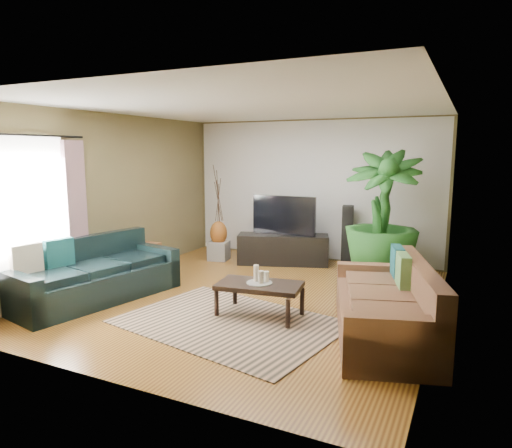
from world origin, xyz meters
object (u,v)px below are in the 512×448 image
Objects in this scene: coffee_table at (259,300)px; tv_stand at (283,249)px; speaker_right at (347,236)px; pedestal at (219,251)px; sofa_left at (95,270)px; speaker_left at (266,232)px; sofa_right at (383,300)px; television at (284,215)px; potted_plant at (382,216)px; vase at (219,233)px; side_table at (141,259)px.

tv_stand is (-0.77, 2.68, 0.06)m from coffee_table.
pedestal is at bearing -175.46° from speaker_right.
speaker_left is at bearing -5.44° from sofa_left.
speaker_left is 1.03m from pedestal.
coffee_table is at bearing -80.00° from speaker_left.
speaker_left is (-1.32, 3.12, 0.29)m from coffee_table.
speaker_right is (-1.21, 3.10, 0.13)m from sofa_right.
television is (1.64, 3.09, 0.50)m from sofa_left.
speaker_left is 2.57m from potted_plant.
speaker_left is 1.65m from speaker_right.
vase is (-2.02, 2.45, 0.31)m from coffee_table.
potted_plant is 3.22m from pedestal.
television reaches higher than speaker_right.
pedestal is at bearing 121.45° from coffee_table.
sofa_left is at bearing -178.98° from coffee_table.
side_table is at bearing -159.78° from potted_plant.
speaker_right is at bearing -175.63° from sofa_right.
sofa_right is 1.02× the size of potted_plant.
speaker_right is 2.39× the size of vase.
potted_plant is 3.14m from vase.
speaker_right is at bearing -26.12° from sofa_left.
sofa_left is 2.32× the size of speaker_left.
potted_plant is 4.09m from side_table.
potted_plant is at bearing 20.22° from side_table.
television is at bearing 11.59° from vase.
television is at bearing -50.10° from speaker_left.
sofa_right is 2.05× the size of coffee_table.
potted_plant is (3.48, 2.73, 0.64)m from sofa_left.
sofa_left reaches higher than pedestal.
vase is at bearing 0.00° from pedestal.
potted_plant is at bearing -1.88° from vase.
vase is at bearing 4.12° from sofa_left.
tv_stand is (1.64, 3.07, -0.15)m from sofa_left.
sofa_right is 1.30× the size of tv_stand.
potted_plant is at bearing -40.00° from sofa_left.
pedestal is at bearing 171.58° from tv_stand.
pedestal is at bearing 65.83° from side_table.
sofa_left is at bearing -97.75° from vase.
coffee_table is 0.86× the size of television.
pedestal is 0.78× the size of vase.
sofa_right is 4.34m from side_table.
tv_stand reaches higher than pedestal.
tv_stand is 1.30m from vase.
tv_stand is at bearing 169.60° from potted_plant.
pedestal is at bearing 178.12° from potted_plant.
speaker_right is (2.74, 3.51, 0.13)m from sofa_left.
coffee_table is at bearing -69.00° from sofa_left.
tv_stand is at bearing -90.00° from television.
vase is 0.88× the size of side_table.
potted_plant is (-0.47, 2.32, 0.64)m from sofa_right.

